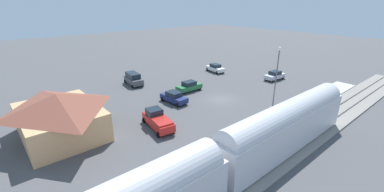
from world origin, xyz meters
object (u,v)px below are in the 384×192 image
(light_pole_near_platform, at_px, (277,71))
(sedan_navy, at_px, (174,97))
(sedan_silver, at_px, (275,75))
(sedan_green, at_px, (189,86))
(pedestrian_waiting_far, at_px, (277,115))
(pickup_red, at_px, (158,120))
(pedestrian_on_platform, at_px, (270,112))
(suv_charcoal, at_px, (133,79))
(station_building, at_px, (59,114))
(sedan_white, at_px, (215,68))

(light_pole_near_platform, bearing_deg, sedan_navy, 41.57)
(sedan_navy, bearing_deg, light_pole_near_platform, -138.43)
(sedan_silver, xyz_separation_m, sedan_green, (5.78, 17.09, 0.00))
(sedan_silver, bearing_deg, sedan_navy, 81.63)
(pedestrian_waiting_far, relative_size, pickup_red, 0.30)
(pedestrian_on_platform, height_order, sedan_green, pedestrian_on_platform)
(pedestrian_on_platform, height_order, pedestrian_waiting_far, same)
(pickup_red, relative_size, sedan_silver, 1.22)
(suv_charcoal, distance_m, sedan_navy, 11.95)
(sedan_green, bearing_deg, pickup_red, 124.03)
(sedan_navy, bearing_deg, suv_charcoal, 1.92)
(pickup_red, bearing_deg, light_pole_near_platform, -109.59)
(station_building, distance_m, light_pole_near_platform, 27.81)
(sedan_white, height_order, pickup_red, pickup_red)
(pickup_red, bearing_deg, sedan_white, -60.19)
(pedestrian_on_platform, bearing_deg, suv_charcoal, 13.22)
(sedan_white, height_order, suv_charcoal, suv_charcoal)
(pedestrian_waiting_far, xyz_separation_m, light_pole_near_platform, (3.13, -4.23, 4.16))
(sedan_silver, bearing_deg, pedestrian_waiting_far, 122.67)
(pickup_red, distance_m, sedan_navy, 8.19)
(sedan_green, bearing_deg, station_building, 96.07)
(station_building, relative_size, sedan_silver, 2.41)
(pedestrian_waiting_far, relative_size, suv_charcoal, 0.34)
(pedestrian_on_platform, height_order, sedan_white, pedestrian_on_platform)
(station_building, bearing_deg, light_pole_near_platform, -113.88)
(sedan_navy, height_order, sedan_green, same)
(pedestrian_waiting_far, distance_m, sedan_white, 25.51)
(pedestrian_waiting_far, relative_size, sedan_white, 0.36)
(pedestrian_waiting_far, bearing_deg, sedan_white, -28.26)
(pedestrian_waiting_far, bearing_deg, suv_charcoal, 12.66)
(pedestrian_on_platform, bearing_deg, sedan_silver, -59.79)
(suv_charcoal, bearing_deg, sedan_silver, -123.93)
(sedan_navy, height_order, light_pole_near_platform, light_pole_near_platform)
(light_pole_near_platform, bearing_deg, pickup_red, 70.41)
(pedestrian_waiting_far, height_order, sedan_navy, pedestrian_waiting_far)
(pickup_red, bearing_deg, suv_charcoal, -19.04)
(suv_charcoal, height_order, light_pole_near_platform, light_pole_near_platform)
(suv_charcoal, bearing_deg, sedan_green, -149.67)
(sedan_white, relative_size, light_pole_near_platform, 0.53)
(pedestrian_on_platform, relative_size, sedan_silver, 0.37)
(sedan_green, bearing_deg, pedestrian_waiting_far, -178.91)
(pedestrian_on_platform, distance_m, light_pole_near_platform, 6.28)
(pedestrian_waiting_far, height_order, sedan_silver, pedestrian_waiting_far)
(station_building, relative_size, sedan_green, 2.45)
(pickup_red, bearing_deg, pedestrian_waiting_far, -126.88)
(suv_charcoal, bearing_deg, sedan_white, -101.05)
(pedestrian_waiting_far, bearing_deg, station_building, 55.77)
(pickup_red, xyz_separation_m, sedan_silver, (1.94, -28.52, -0.15))
(sedan_navy, bearing_deg, pedestrian_on_platform, -157.23)
(pedestrian_on_platform, bearing_deg, sedan_green, 1.28)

